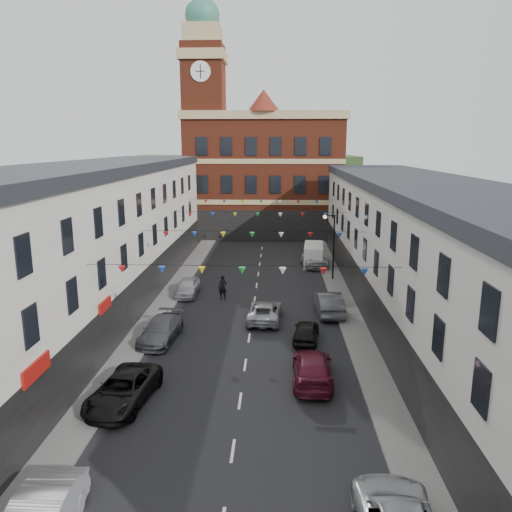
# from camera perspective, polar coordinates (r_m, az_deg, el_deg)

# --- Properties ---
(ground) EXTENTS (160.00, 160.00, 0.00)m
(ground) POSITION_cam_1_polar(r_m,az_deg,el_deg) (32.18, -0.79, -9.33)
(ground) COLOR black
(ground) RESTS_ON ground
(pavement_left) EXTENTS (1.80, 64.00, 0.15)m
(pavement_left) POSITION_cam_1_polar(r_m,az_deg,el_deg) (35.04, -12.05, -7.62)
(pavement_left) COLOR #605E5B
(pavement_left) RESTS_ON ground
(pavement_right) EXTENTS (1.80, 64.00, 0.15)m
(pavement_right) POSITION_cam_1_polar(r_m,az_deg,el_deg) (34.37, 11.07, -7.97)
(pavement_right) COLOR #605E5B
(pavement_right) RESTS_ON ground
(terrace_left) EXTENTS (8.40, 56.00, 10.70)m
(terrace_left) POSITION_cam_1_polar(r_m,az_deg,el_deg) (34.26, -20.81, 0.55)
(terrace_left) COLOR beige
(terrace_left) RESTS_ON ground
(terrace_right) EXTENTS (8.40, 56.00, 9.70)m
(terrace_right) POSITION_cam_1_polar(r_m,az_deg,el_deg) (33.20, 20.03, -0.64)
(terrace_right) COLOR beige
(terrace_right) RESTS_ON ground
(civic_building) EXTENTS (20.60, 13.30, 18.50)m
(civic_building) POSITION_cam_1_polar(r_m,az_deg,el_deg) (67.87, 0.96, 9.36)
(civic_building) COLOR maroon
(civic_building) RESTS_ON ground
(clock_tower) EXTENTS (5.60, 5.60, 30.00)m
(clock_tower) POSITION_cam_1_polar(r_m,az_deg,el_deg) (65.50, -5.89, 15.13)
(clock_tower) COLOR maroon
(clock_tower) RESTS_ON ground
(distant_hill) EXTENTS (40.00, 14.00, 10.00)m
(distant_hill) POSITION_cam_1_polar(r_m,az_deg,el_deg) (92.23, -1.18, 8.28)
(distant_hill) COLOR #2C4A22
(distant_hill) RESTS_ON ground
(street_lamp) EXTENTS (1.10, 0.36, 6.00)m
(street_lamp) POSITION_cam_1_polar(r_m,az_deg,el_deg) (44.81, 8.58, 2.05)
(street_lamp) COLOR black
(street_lamp) RESTS_ON ground
(car_left_c) EXTENTS (2.99, 5.35, 1.41)m
(car_left_c) POSITION_cam_1_polar(r_m,az_deg,el_deg) (25.22, -14.92, -14.53)
(car_left_c) COLOR black
(car_left_c) RESTS_ON ground
(car_left_d) EXTENTS (2.39, 4.99, 1.40)m
(car_left_d) POSITION_cam_1_polar(r_m,az_deg,el_deg) (32.08, -10.83, -8.29)
(car_left_d) COLOR #44464C
(car_left_d) RESTS_ON ground
(car_left_e) EXTENTS (1.66, 4.14, 1.41)m
(car_left_e) POSITION_cam_1_polar(r_m,az_deg,el_deg) (40.98, -7.82, -3.53)
(car_left_e) COLOR #94969C
(car_left_e) RESTS_ON ground
(car_right_c) EXTENTS (2.22, 5.11, 1.46)m
(car_right_c) POSITION_cam_1_polar(r_m,az_deg,el_deg) (26.62, 6.45, -12.59)
(car_right_c) COLOR #541023
(car_right_c) RESTS_ON ground
(car_right_d) EXTENTS (1.98, 3.89, 1.27)m
(car_right_d) POSITION_cam_1_polar(r_m,az_deg,el_deg) (31.68, 5.76, -8.53)
(car_right_d) COLOR black
(car_right_d) RESTS_ON ground
(car_right_e) EXTENTS (1.95, 5.03, 1.63)m
(car_right_e) POSITION_cam_1_polar(r_m,az_deg,el_deg) (36.67, 8.28, -5.32)
(car_right_e) COLOR #4B4D52
(car_right_e) RESTS_ON ground
(car_right_f) EXTENTS (2.79, 5.25, 1.41)m
(car_right_f) POSITION_cam_1_polar(r_m,az_deg,el_deg) (50.54, 6.65, -0.39)
(car_right_f) COLOR #A1A5A6
(car_right_f) RESTS_ON ground
(moving_car) EXTENTS (2.49, 4.93, 1.34)m
(moving_car) POSITION_cam_1_polar(r_m,az_deg,el_deg) (34.98, 1.01, -6.33)
(moving_car) COLOR #A1A3A8
(moving_car) RESTS_ON ground
(white_van) EXTENTS (2.23, 4.91, 2.11)m
(white_van) POSITION_cam_1_polar(r_m,az_deg,el_deg) (51.04, 6.58, 0.14)
(white_van) COLOR white
(white_van) RESTS_ON ground
(pedestrian) EXTENTS (0.78, 0.59, 1.93)m
(pedestrian) POSITION_cam_1_polar(r_m,az_deg,el_deg) (39.66, -3.82, -3.60)
(pedestrian) COLOR black
(pedestrian) RESTS_ON ground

